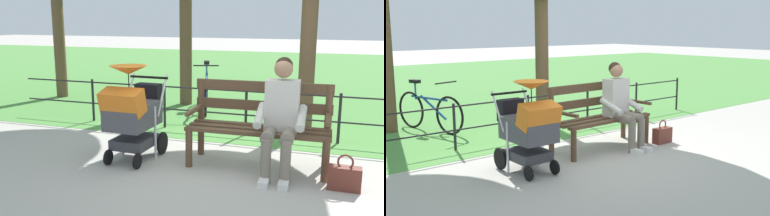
# 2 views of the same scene
# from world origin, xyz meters

# --- Properties ---
(ground_plane) EXTENTS (60.00, 60.00, 0.00)m
(ground_plane) POSITION_xyz_m (0.00, 0.00, 0.00)
(ground_plane) COLOR #ADA89E
(park_bench) EXTENTS (1.62, 0.65, 0.96)m
(park_bench) POSITION_xyz_m (-0.43, -0.12, 0.53)
(park_bench) COLOR brown
(park_bench) RESTS_ON ground
(person_on_bench) EXTENTS (0.54, 0.74, 1.28)m
(person_on_bench) POSITION_xyz_m (-0.70, 0.11, 0.68)
(person_on_bench) COLOR slate
(person_on_bench) RESTS_ON ground
(stroller) EXTENTS (0.52, 0.90, 1.15)m
(stroller) POSITION_xyz_m (1.02, 0.22, 0.59)
(stroller) COLOR black
(stroller) RESTS_ON ground
(handbag) EXTENTS (0.32, 0.14, 0.37)m
(handbag) POSITION_xyz_m (-1.38, 0.34, 0.13)
(handbag) COLOR brown
(handbag) RESTS_ON ground
(park_fence) EXTENTS (7.74, 0.04, 0.70)m
(park_fence) POSITION_xyz_m (-0.28, -1.33, 0.42)
(park_fence) COLOR black
(park_fence) RESTS_ON ground
(bicycle) EXTENTS (0.61, 1.60, 0.89)m
(bicycle) POSITION_xyz_m (1.08, -2.77, 0.36)
(bicycle) COLOR black
(bicycle) RESTS_ON ground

